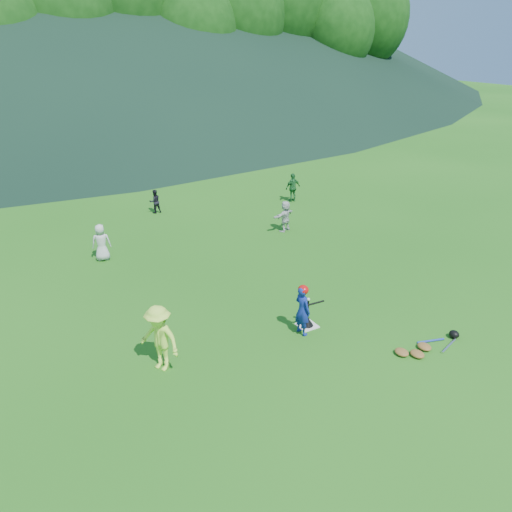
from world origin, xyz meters
The scene contains 14 objects.
ground centered at (0.00, 0.00, 0.00)m, with size 120.00×120.00×0.00m, color #1D5B14.
home_plate centered at (0.00, 0.00, 0.01)m, with size 0.45×0.45×0.02m, color silver.
baseball centered at (0.00, 0.00, 0.74)m, with size 0.08×0.08×0.08m, color white.
batter_child centered at (-0.30, -0.19, 0.62)m, with size 0.45×0.30×1.25m, color navy.
adult_coach centered at (-3.66, 0.18, 0.75)m, with size 0.96×0.55×1.49m, color #C4F648.
fielder_a centered at (-3.30, 6.41, 0.59)m, with size 0.57×0.37×1.18m, color beige.
fielder_b centered at (-0.34, 9.89, 0.47)m, with size 0.46×0.36×0.94m, color black.
fielder_c centered at (5.19, 8.40, 0.60)m, with size 0.71×0.30×1.21m, color #1D632C.
fielder_d centered at (3.03, 5.66, 0.56)m, with size 1.04×0.33×1.12m, color beige.
batting_tee centered at (0.00, 0.00, 0.13)m, with size 0.30×0.30×0.68m.
batter_gear centered at (-0.28, -0.19, 1.13)m, with size 0.73×0.26×0.61m.
equipment_pile centered at (1.73, -2.14, 0.07)m, with size 1.80×0.62×0.19m.
outfield_fence centered at (0.00, 28.00, 0.70)m, with size 70.07×0.08×1.33m.
tree_line centered at (0.20, 33.83, 8.21)m, with size 70.04×11.40×14.82m.
Camera 1 is at (-6.28, -8.39, 6.53)m, focal length 35.00 mm.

